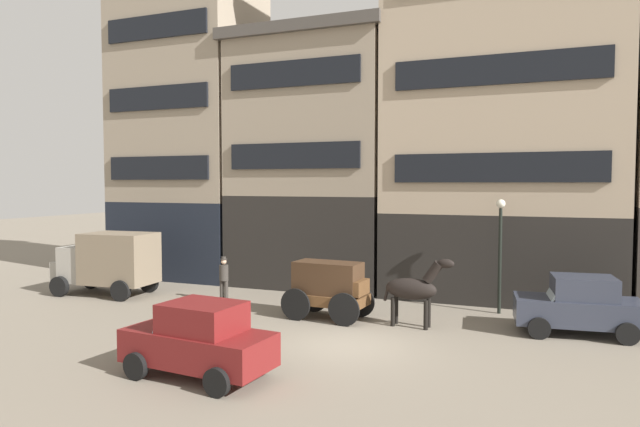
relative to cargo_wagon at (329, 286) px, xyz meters
The scene contains 11 objects.
ground_plane 3.38m from the cargo_wagon, 60.93° to the right, with size 120.00×120.00×0.00m, color slate.
building_far_left 14.15m from the cargo_wagon, 147.42° to the left, with size 7.09×5.71×17.38m.
building_center_left 8.52m from the cargo_wagon, 115.55° to the left, with size 7.59×5.71×11.54m.
building_center_right 11.54m from the cargo_wagon, 51.24° to the left, with size 9.59×5.71×18.34m.
cargo_wagon is the anchor object (origin of this frame).
draft_horse 2.95m from the cargo_wagon, ahead, with size 2.35×0.71×2.30m.
delivery_truck_near 10.14m from the cargo_wagon, behind, with size 4.46×2.40×2.62m.
sedan_dark 7.96m from the cargo_wagon, ahead, with size 3.85×2.19×1.83m.
sedan_parked_curb 6.64m from the cargo_wagon, 97.53° to the right, with size 3.83×2.13×1.83m.
pedestrian_officer 4.97m from the cargo_wagon, 167.85° to the left, with size 0.51×0.51×1.79m.
streetlamp_curbside 6.38m from the cargo_wagon, 29.10° to the left, with size 0.32×0.32×4.12m.
Camera 1 is at (5.20, -15.02, 4.70)m, focal length 31.24 mm.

